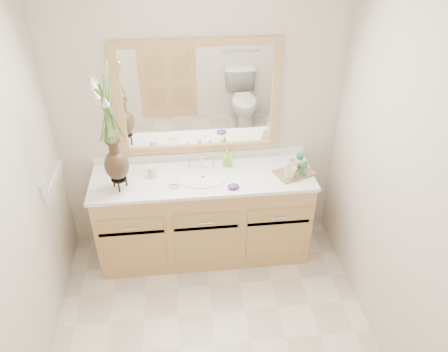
{
  "coord_description": "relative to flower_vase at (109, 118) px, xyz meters",
  "views": [
    {
      "loc": [
        -0.15,
        -1.97,
        2.86
      ],
      "look_at": [
        0.14,
        0.65,
        1.07
      ],
      "focal_mm": 35.0,
      "sensor_mm": 36.0,
      "label": 1
    }
  ],
  "objects": [
    {
      "name": "floor",
      "position": [
        0.66,
        -0.92,
        -1.45
      ],
      "size": [
        2.6,
        2.6,
        0.0
      ],
      "primitive_type": "plane",
      "color": "beige",
      "rests_on": "ground"
    },
    {
      "name": "ceiling",
      "position": [
        0.66,
        -0.92,
        0.95
      ],
      "size": [
        2.4,
        2.6,
        0.02
      ],
      "primitive_type": "cube",
      "color": "white",
      "rests_on": "wall_back"
    },
    {
      "name": "wall_back",
      "position": [
        0.66,
        0.38,
        -0.25
      ],
      "size": [
        2.4,
        0.02,
        2.4
      ],
      "primitive_type": "cube",
      "color": "beige",
      "rests_on": "floor"
    },
    {
      "name": "wall_left",
      "position": [
        -0.54,
        -0.92,
        -0.25
      ],
      "size": [
        0.02,
        2.6,
        2.4
      ],
      "primitive_type": "cube",
      "color": "beige",
      "rests_on": "floor"
    },
    {
      "name": "wall_right",
      "position": [
        1.86,
        -0.92,
        -0.25
      ],
      "size": [
        0.02,
        2.6,
        2.4
      ],
      "primitive_type": "cube",
      "color": "beige",
      "rests_on": "floor"
    },
    {
      "name": "vanity",
      "position": [
        0.66,
        0.1,
        -1.05
      ],
      "size": [
        1.8,
        0.55,
        0.8
      ],
      "color": "tan",
      "rests_on": "floor"
    },
    {
      "name": "counter",
      "position": [
        0.66,
        0.1,
        -0.63
      ],
      "size": [
        1.84,
        0.57,
        0.03
      ],
      "primitive_type": "cube",
      "color": "white",
      "rests_on": "vanity"
    },
    {
      "name": "sink",
      "position": [
        0.66,
        0.08,
        -0.67
      ],
      "size": [
        0.38,
        0.34,
        0.23
      ],
      "color": "white",
      "rests_on": "counter"
    },
    {
      "name": "mirror",
      "position": [
        0.66,
        0.36,
        -0.04
      ],
      "size": [
        1.32,
        0.04,
        0.97
      ],
      "color": "white",
      "rests_on": "wall_back"
    },
    {
      "name": "switch_plate",
      "position": [
        -0.52,
        -0.15,
        -0.47
      ],
      "size": [
        0.02,
        0.12,
        0.12
      ],
      "primitive_type": "cube",
      "color": "white",
      "rests_on": "wall_left"
    },
    {
      "name": "flower_vase",
      "position": [
        0.0,
        0.0,
        0.0
      ],
      "size": [
        0.22,
        0.22,
        0.91
      ],
      "rotation": [
        0.0,
        0.0,
        0.08
      ],
      "color": "black",
      "rests_on": "counter"
    },
    {
      "name": "tumbler",
      "position": [
        0.25,
        0.14,
        -0.57
      ],
      "size": [
        0.07,
        0.07,
        0.09
      ],
      "primitive_type": "cylinder",
      "color": "beige",
      "rests_on": "counter"
    },
    {
      "name": "soap_dish",
      "position": [
        0.43,
        -0.01,
        -0.61
      ],
      "size": [
        0.1,
        0.1,
        0.03
      ],
      "color": "beige",
      "rests_on": "counter"
    },
    {
      "name": "soap_bottle",
      "position": [
        0.89,
        0.24,
        -0.55
      ],
      "size": [
        0.08,
        0.08,
        0.14
      ],
      "primitive_type": "imported",
      "rotation": [
        0.0,
        0.0,
        -0.35
      ],
      "color": "#70D632",
      "rests_on": "counter"
    },
    {
      "name": "purple_dish",
      "position": [
        0.89,
        -0.1,
        -0.6
      ],
      "size": [
        0.11,
        0.09,
        0.03
      ],
      "primitive_type": "ellipsoid",
      "rotation": [
        0.0,
        0.0,
        0.17
      ],
      "color": "#4E2571",
      "rests_on": "counter"
    },
    {
      "name": "tray",
      "position": [
        1.42,
        0.05,
        -0.61
      ],
      "size": [
        0.36,
        0.3,
        0.02
      ],
      "primitive_type": "cube",
      "rotation": [
        0.0,
        0.0,
        0.35
      ],
      "color": "brown",
      "rests_on": "counter"
    },
    {
      "name": "mug_left",
      "position": [
        1.37,
        -0.02,
        -0.55
      ],
      "size": [
        0.1,
        0.1,
        0.1
      ],
      "primitive_type": "imported",
      "rotation": [
        0.0,
        0.0,
        -0.0
      ],
      "color": "beige",
      "rests_on": "tray"
    },
    {
      "name": "mug_right",
      "position": [
        1.43,
        0.09,
        -0.55
      ],
      "size": [
        0.11,
        0.1,
        0.1
      ],
      "primitive_type": "imported",
      "rotation": [
        0.0,
        0.0,
        0.11
      ],
      "color": "beige",
      "rests_on": "tray"
    },
    {
      "name": "goblet_front",
      "position": [
        1.48,
        0.0,
        -0.51
      ],
      "size": [
        0.06,
        0.06,
        0.14
      ],
      "color": "#236B38",
      "rests_on": "tray"
    },
    {
      "name": "goblet_back",
      "position": [
        1.48,
        0.12,
        -0.51
      ],
      "size": [
        0.06,
        0.06,
        0.14
      ],
      "color": "#236B38",
      "rests_on": "tray"
    }
  ]
}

